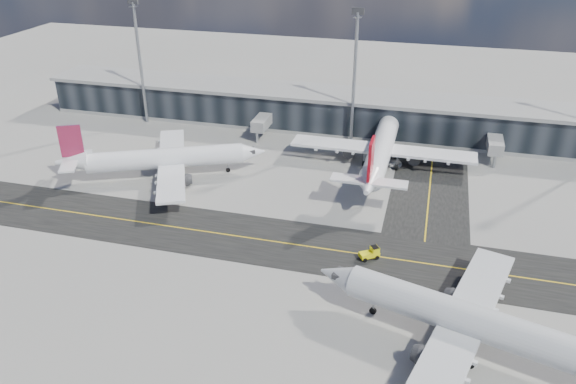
% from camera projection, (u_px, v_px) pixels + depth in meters
% --- Properties ---
extents(ground, '(300.00, 300.00, 0.00)m').
position_uv_depth(ground, '(299.00, 260.00, 84.07)').
color(ground, gray).
rests_on(ground, ground).
extents(taxiway_lanes, '(180.00, 63.00, 0.03)m').
position_uv_depth(taxiway_lanes, '(338.00, 228.00, 92.37)').
color(taxiway_lanes, black).
rests_on(taxiway_lanes, ground).
extents(terminal_concourse, '(152.00, 19.80, 8.80)m').
position_uv_depth(terminal_concourse, '(357.00, 114.00, 129.23)').
color(terminal_concourse, black).
rests_on(terminal_concourse, ground).
extents(floodlight_masts, '(102.50, 0.70, 28.90)m').
position_uv_depth(floodlight_masts, '(355.00, 73.00, 117.97)').
color(floodlight_masts, gray).
rests_on(floodlight_masts, ground).
extents(airliner_af, '(37.49, 32.33, 11.68)m').
position_uv_depth(airliner_af, '(163.00, 159.00, 107.61)').
color(airliner_af, white).
rests_on(airliner_af, ground).
extents(airliner_redtail, '(37.01, 43.53, 12.94)m').
position_uv_depth(airliner_redtail, '(382.00, 148.00, 111.33)').
color(airliner_redtail, white).
rests_on(airliner_redtail, ground).
extents(airliner_near, '(40.65, 35.00, 12.22)m').
position_uv_depth(airliner_near, '(478.00, 323.00, 65.48)').
color(airliner_near, silver).
rests_on(airliner_near, ground).
extents(baggage_tug, '(3.25, 2.82, 1.87)m').
position_uv_depth(baggage_tug, '(371.00, 253.00, 84.11)').
color(baggage_tug, '#FFF30D').
rests_on(baggage_tug, ground).
extents(service_van, '(4.72, 6.39, 1.61)m').
position_uv_depth(service_van, '(392.00, 160.00, 114.56)').
color(service_van, white).
rests_on(service_van, ground).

